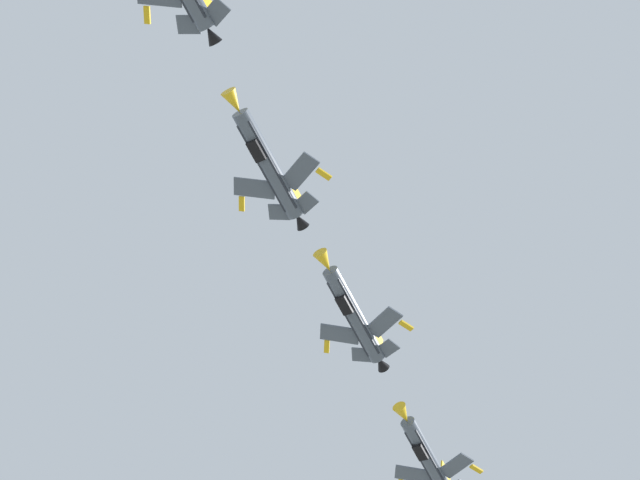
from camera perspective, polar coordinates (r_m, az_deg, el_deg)
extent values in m
cone|color=black|center=(81.03, -7.10, 13.13)|extent=(1.74, 1.91, 1.36)
cube|color=yellow|center=(82.67, -11.21, 14.20)|extent=(0.93, 1.69, 0.38)
cube|color=#4C5666|center=(80.09, -6.78, 14.55)|extent=(2.75, 2.67, 0.72)
cube|color=#4C5666|center=(81.48, -8.57, 13.73)|extent=(2.34, 1.93, 0.72)
cube|color=yellow|center=(82.33, -7.35, 14.74)|extent=(1.53, 2.74, 2.56)
cylinder|color=#4C5666|center=(86.01, -3.35, 4.90)|extent=(4.87, 12.01, 1.70)
cube|color=#232833|center=(85.61, -3.42, 4.76)|extent=(4.16, 10.11, 0.68)
cone|color=yellow|center=(84.04, -5.63, 8.95)|extent=(2.15, 2.73, 1.56)
cone|color=black|center=(88.37, -1.33, 1.27)|extent=(1.74, 1.91, 1.36)
ellipsoid|color=#192333|center=(85.77, -4.07, 6.56)|extent=(2.11, 3.43, 1.30)
cube|color=black|center=(84.66, -4.15, 5.87)|extent=(1.79, 2.45, 1.04)
cube|color=#4C5666|center=(85.49, -1.33, 4.49)|extent=(4.32, 4.24, 1.03)
cube|color=yellow|center=(85.13, 0.25, 4.32)|extent=(1.53, 1.57, 0.35)
cube|color=#4C5666|center=(87.56, -4.31, 3.39)|extent=(4.47, 2.74, 1.03)
cube|color=yellow|center=(88.83, -5.13, 2.37)|extent=(0.92, 1.69, 0.35)
cube|color=#4C5666|center=(87.17, -0.94, 2.44)|extent=(2.77, 2.68, 0.60)
cube|color=#4C5666|center=(88.36, -2.67, 1.83)|extent=(2.36, 1.93, 0.60)
cube|color=yellow|center=(89.18, -1.66, 2.87)|extent=(1.39, 2.70, 2.59)
cylinder|color=#4C5666|center=(92.24, 2.27, -4.93)|extent=(4.87, 12.01, 1.70)
cube|color=#232833|center=(91.87, 2.22, -5.11)|extent=(4.16, 10.11, 0.71)
cone|color=yellow|center=(88.92, 0.33, -1.43)|extent=(2.15, 2.73, 1.56)
cone|color=black|center=(95.76, 3.99, -8.00)|extent=(1.74, 1.91, 1.36)
ellipsoid|color=#192333|center=(91.47, 1.64, -3.44)|extent=(2.13, 3.44, 1.32)
cube|color=black|center=(90.55, 1.61, -4.20)|extent=(1.81, 2.46, 1.06)
cube|color=#4C5666|center=(92.08, 4.17, -5.37)|extent=(4.31, 4.23, 1.13)
cube|color=yellow|center=(91.94, 5.64, -5.58)|extent=(1.54, 1.57, 0.36)
cube|color=#4C5666|center=(94.05, 1.28, -6.15)|extent=(4.45, 2.74, 1.13)
cube|color=yellow|center=(95.47, 0.45, -6.95)|extent=(0.93, 1.69, 0.36)
cube|color=#4C5666|center=(94.31, 4.42, -7.06)|extent=(2.76, 2.68, 0.65)
cube|color=#4C5666|center=(95.44, 2.75, -7.49)|extent=(2.36, 1.93, 0.65)
cube|color=yellow|center=(96.09, 3.67, -6.46)|extent=(1.45, 2.71, 2.58)
cylinder|color=#4C5666|center=(103.55, 7.08, -14.00)|extent=(4.87, 12.01, 1.70)
cube|color=#232833|center=(103.22, 7.06, -14.18)|extent=(4.16, 10.11, 0.68)
cone|color=yellow|center=(99.11, 5.46, -11.24)|extent=(2.15, 2.73, 1.56)
ellipsoid|color=#192333|center=(102.32, 6.52, -12.76)|extent=(2.11, 3.43, 1.30)
cube|color=black|center=(101.61, 6.56, -13.51)|extent=(1.79, 2.45, 1.05)
cube|color=#4C5666|center=(103.78, 8.82, -14.34)|extent=(4.32, 4.24, 1.05)
cube|color=yellow|center=(103.91, 10.16, -14.49)|extent=(1.53, 1.57, 0.35)
cube|color=#4C5666|center=(105.47, 6.09, -14.95)|extent=(4.46, 2.74, 1.05)
cube|color=yellow|center=(107.91, 8.17, -15.00)|extent=(1.40, 2.70, 2.59)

